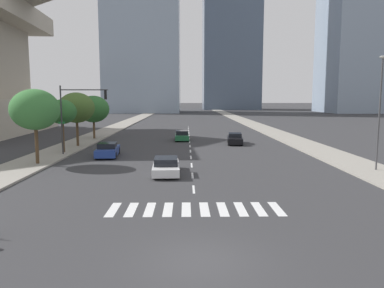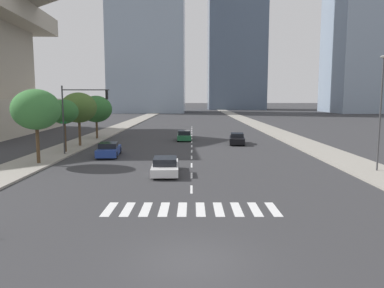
{
  "view_description": "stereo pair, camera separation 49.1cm",
  "coord_description": "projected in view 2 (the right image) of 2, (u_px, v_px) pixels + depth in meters",
  "views": [
    {
      "loc": [
        -0.46,
        -11.77,
        5.45
      ],
      "look_at": [
        0.0,
        15.85,
        2.0
      ],
      "focal_mm": 34.45,
      "sensor_mm": 36.0,
      "label": 1
    },
    {
      "loc": [
        0.03,
        -11.78,
        5.45
      ],
      "look_at": [
        0.0,
        15.85,
        2.0
      ],
      "focal_mm": 34.45,
      "sensor_mm": 36.0,
      "label": 2
    }
  ],
  "objects": [
    {
      "name": "sedan_black_1",
      "position": [
        237.0,
        139.0,
        43.95
      ],
      "size": [
        2.13,
        4.71,
        1.28
      ],
      "rotation": [
        0.0,
        0.0,
        -1.67
      ],
      "color": "black",
      "rests_on": "ground"
    },
    {
      "name": "street_lamp_east",
      "position": [
        381.0,
        105.0,
        26.57
      ],
      "size": [
        0.5,
        0.24,
        8.32
      ],
      "color": "#3F3F42",
      "rests_on": "sidewalk_east"
    },
    {
      "name": "street_tree_fourth",
      "position": [
        97.0,
        109.0,
        48.46
      ],
      "size": [
        4.11,
        4.11,
        5.62
      ],
      "color": "#4C3823",
      "rests_on": "sidewalk_west"
    },
    {
      "name": "sedan_blue_0",
      "position": [
        109.0,
        150.0,
        34.72
      ],
      "size": [
        2.24,
        4.79,
        1.3
      ],
      "rotation": [
        0.0,
        0.0,
        1.65
      ],
      "color": "navy",
      "rests_on": "ground"
    },
    {
      "name": "ground_plane",
      "position": [
        191.0,
        261.0,
        12.36
      ],
      "size": [
        800.0,
        800.0,
        0.0
      ],
      "primitive_type": "plane",
      "color": "#333335"
    },
    {
      "name": "street_tree_third",
      "position": [
        79.0,
        108.0,
        40.99
      ],
      "size": [
        3.96,
        3.96,
        5.93
      ],
      "color": "#4C3823",
      "rests_on": "sidewalk_west"
    },
    {
      "name": "sidewalk_west",
      "position": [
        75.0,
        145.0,
        42.14
      ],
      "size": [
        4.0,
        260.0,
        0.15
      ],
      "primitive_type": "cube",
      "color": "gray",
      "rests_on": "ground"
    },
    {
      "name": "street_tree_second",
      "position": [
        64.0,
        112.0,
        36.2
      ],
      "size": [
        2.83,
        2.83,
        5.18
      ],
      "color": "#4C3823",
      "rests_on": "sidewalk_west"
    },
    {
      "name": "sedan_green_2",
      "position": [
        185.0,
        136.0,
        47.65
      ],
      "size": [
        1.87,
        4.32,
        1.3
      ],
      "rotation": [
        0.0,
        0.0,
        1.59
      ],
      "color": "#1E6038",
      "rests_on": "ground"
    },
    {
      "name": "sedan_white_3",
      "position": [
        166.0,
        166.0,
        26.64
      ],
      "size": [
        2.07,
        4.84,
        1.22
      ],
      "rotation": [
        0.0,
        0.0,
        1.61
      ],
      "color": "silver",
      "rests_on": "ground"
    },
    {
      "name": "sidewalk_east",
      "position": [
        309.0,
        145.0,
        42.1
      ],
      "size": [
        4.0,
        260.0,
        0.15
      ],
      "primitive_type": "cube",
      "color": "gray",
      "rests_on": "ground"
    },
    {
      "name": "street_tree_nearest",
      "position": [
        37.0,
        110.0,
        29.77
      ],
      "size": [
        3.87,
        3.87,
        6.03
      ],
      "color": "#4C3823",
      "rests_on": "sidewalk_west"
    },
    {
      "name": "lane_divider_center",
      "position": [
        192.0,
        142.0,
        45.95
      ],
      "size": [
        0.14,
        50.0,
        0.01
      ],
      "color": "silver",
      "rests_on": "ground"
    },
    {
      "name": "crosswalk_near",
      "position": [
        192.0,
        209.0,
        18.17
      ],
      "size": [
        8.55,
        2.36,
        0.01
      ],
      "color": "silver",
      "rests_on": "ground"
    },
    {
      "name": "traffic_signal_far",
      "position": [
        80.0,
        108.0,
        34.79
      ],
      "size": [
        4.75,
        0.28,
        6.47
      ],
      "color": "#333335",
      "rests_on": "sidewalk_west"
    }
  ]
}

